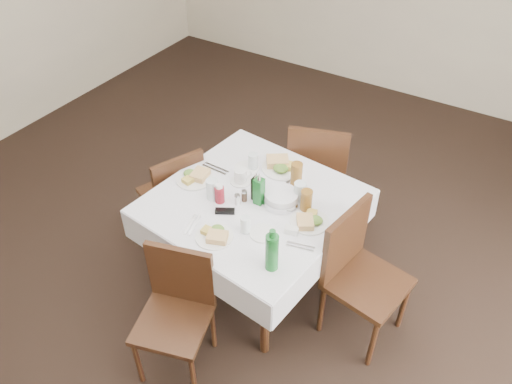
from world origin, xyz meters
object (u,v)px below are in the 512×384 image
at_px(chair_east, 357,268).
at_px(water_e, 300,192).
at_px(coffee_mug, 241,176).
at_px(chair_west, 175,192).
at_px(oil_cruet_green, 259,190).
at_px(dining_table, 253,210).
at_px(bread_basket, 281,198).
at_px(water_n, 253,162).
at_px(chair_north, 317,167).
at_px(water_s, 245,224).
at_px(chair_south, 177,304).
at_px(water_w, 212,189).
at_px(oil_cruet_dark, 256,188).
at_px(green_bottle, 272,252).
at_px(ketchup_bottle, 220,194).

distance_m(chair_east, water_e, 0.59).
bearing_deg(coffee_mug, chair_west, -172.34).
bearing_deg(oil_cruet_green, coffee_mug, 151.30).
height_order(dining_table, bread_basket, bread_basket).
xyz_separation_m(water_n, water_e, (0.43, -0.13, 0.01)).
bearing_deg(water_n, chair_north, 64.09).
bearing_deg(chair_east, bread_basket, 174.62).
bearing_deg(coffee_mug, dining_table, -34.16).
height_order(chair_north, water_s, chair_north).
relative_size(chair_south, coffee_mug, 6.07).
xyz_separation_m(chair_east, water_w, (-0.98, -0.14, 0.30)).
bearing_deg(dining_table, water_e, 29.66).
bearing_deg(chair_north, water_s, -88.31).
relative_size(dining_table, chair_north, 1.41).
bearing_deg(oil_cruet_dark, chair_east, -0.30).
relative_size(water_e, oil_cruet_green, 0.60).
distance_m(water_e, oil_cruet_green, 0.26).
distance_m(chair_east, green_bottle, 0.67).
relative_size(chair_north, chair_east, 1.01).
xyz_separation_m(chair_south, water_e, (0.31, 0.91, 0.35)).
height_order(water_w, green_bottle, green_bottle).
relative_size(ketchup_bottle, green_bottle, 0.48).
height_order(chair_west, water_n, water_n).
distance_m(chair_west, oil_cruet_green, 0.85).
bearing_deg(oil_cruet_green, water_s, -75.65).
relative_size(chair_west, bread_basket, 3.55).
bearing_deg(coffee_mug, water_s, -53.66).
bearing_deg(ketchup_bottle, water_n, 89.95).
distance_m(dining_table, oil_cruet_dark, 0.18).
bearing_deg(dining_table, chair_west, 176.73).
height_order(oil_cruet_dark, oil_cruet_green, oil_cruet_green).
bearing_deg(water_e, chair_north, 104.95).
bearing_deg(chair_south, dining_table, 85.99).
relative_size(chair_south, chair_east, 0.91).
bearing_deg(oil_cruet_green, chair_north, 87.42).
bearing_deg(water_e, green_bottle, -77.13).
relative_size(water_w, oil_cruet_dark, 0.68).
relative_size(water_e, coffee_mug, 1.03).
bearing_deg(bread_basket, green_bottle, -66.10).
bearing_deg(green_bottle, coffee_mug, 135.60).
distance_m(dining_table, oil_cruet_green, 0.20).
height_order(chair_east, water_s, chair_east).
distance_m(water_n, oil_cruet_green, 0.36).
distance_m(water_e, green_bottle, 0.60).
relative_size(chair_north, green_bottle, 3.32).
distance_m(water_n, ketchup_bottle, 0.41).
xyz_separation_m(chair_north, water_n, (-0.26, -0.53, 0.29)).
xyz_separation_m(chair_north, water_s, (0.03, -1.08, 0.28)).
bearing_deg(dining_table, bread_basket, 22.88).
height_order(water_e, ketchup_bottle, water_e).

